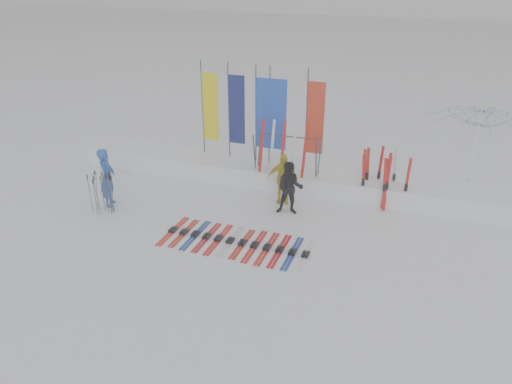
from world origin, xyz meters
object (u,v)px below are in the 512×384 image
at_px(person_blue, 107,177).
at_px(person_yellow, 283,179).
at_px(person_black, 290,188).
at_px(ski_rack, 287,148).
at_px(ski_row, 236,242).
at_px(tent_canopy, 474,150).

bearing_deg(person_blue, person_yellow, -90.86).
height_order(person_black, ski_rack, ski_rack).
bearing_deg(person_yellow, person_blue, -168.52).
relative_size(person_black, person_yellow, 1.01).
xyz_separation_m(person_blue, person_black, (5.26, 1.29, -0.10)).
height_order(person_yellow, ski_row, person_yellow).
distance_m(person_yellow, tent_canopy, 6.01).
height_order(person_blue, person_yellow, person_blue).
xyz_separation_m(person_blue, tent_canopy, (10.18, 4.63, 0.51)).
relative_size(person_blue, person_yellow, 1.14).
bearing_deg(person_black, tent_canopy, 22.34).
xyz_separation_m(person_black, tent_canopy, (4.92, 3.34, 0.62)).
height_order(tent_canopy, ski_rack, tent_canopy).
xyz_separation_m(person_black, person_yellow, (-0.41, 0.63, -0.01)).
height_order(person_blue, tent_canopy, tent_canopy).
bearing_deg(ski_row, tent_canopy, 43.59).
xyz_separation_m(person_black, ski_rack, (-0.58, 1.62, 0.59)).
height_order(person_black, tent_canopy, tent_canopy).
xyz_separation_m(tent_canopy, ski_row, (-5.74, -5.46, -1.37)).
distance_m(person_black, ski_rack, 1.82).
bearing_deg(ski_rack, tent_canopy, 17.35).
bearing_deg(ski_row, person_yellow, 81.47).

